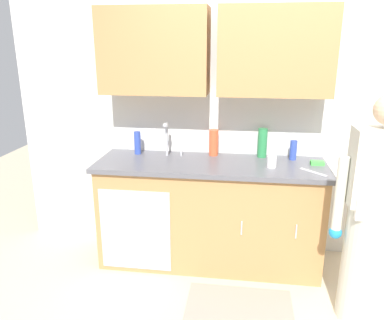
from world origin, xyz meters
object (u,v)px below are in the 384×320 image
object	(u,v)px
sink	(168,162)
person_at_sink	(372,230)
cup_by_sink	(272,162)
bottle_water_short	(293,150)
bottle_soap	(262,143)
bottle_dish_liquid	(138,143)
bottle_water_tall	(214,143)
sponge	(317,163)
knife_on_counter	(313,172)

from	to	relation	value
sink	person_at_sink	world-z (taller)	person_at_sink
person_at_sink	cup_by_sink	world-z (taller)	person_at_sink
sink	cup_by_sink	world-z (taller)	sink
bottle_water_short	bottle_soap	world-z (taller)	bottle_soap
sink	bottle_dish_liquid	xyz separation A→B (m)	(-0.32, 0.16, 0.12)
person_at_sink	cup_by_sink	size ratio (longest dim) A/B	17.31
bottle_water_tall	sponge	xyz separation A→B (m)	(0.89, -0.16, -0.10)
sink	cup_by_sink	size ratio (longest dim) A/B	5.34
knife_on_counter	bottle_dish_liquid	bearing A→B (deg)	-146.78
bottle_dish_liquid	cup_by_sink	world-z (taller)	bottle_dish_liquid
person_at_sink	bottle_soap	world-z (taller)	person_at_sink
person_at_sink	sponge	size ratio (longest dim) A/B	14.73
knife_on_counter	cup_by_sink	bearing A→B (deg)	-150.10
knife_on_counter	person_at_sink	bearing A→B (deg)	-8.10
bottle_dish_liquid	bottle_soap	distance (m)	1.13
sink	bottle_dish_liquid	distance (m)	0.37
bottle_water_short	bottle_soap	bearing A→B (deg)	170.22
bottle_dish_liquid	bottle_soap	world-z (taller)	bottle_soap
sink	knife_on_counter	size ratio (longest dim) A/B	2.08
bottle_soap	bottle_water_tall	distance (m)	0.43
bottle_water_tall	knife_on_counter	bearing A→B (deg)	-24.51
bottle_water_short	sink	bearing A→B (deg)	-170.93
bottle_dish_liquid	bottle_water_tall	world-z (taller)	bottle_water_tall
sink	knife_on_counter	distance (m)	1.21
bottle_water_tall	sponge	bearing A→B (deg)	-10.38
bottle_water_tall	bottle_dish_liquid	bearing A→B (deg)	-175.71
sink	sponge	bearing A→B (deg)	2.34
sponge	person_at_sink	bearing A→B (deg)	-67.77
person_at_sink	bottle_water_tall	size ratio (longest dim) A/B	6.86
sink	bottle_water_short	distance (m)	1.09
sponge	bottle_water_tall	bearing A→B (deg)	169.62
sink	bottle_dish_liquid	world-z (taller)	sink
bottle_water_tall	cup_by_sink	distance (m)	0.58
person_at_sink	bottle_dish_liquid	size ratio (longest dim) A/B	7.79
bottle_soap	cup_by_sink	xyz separation A→B (m)	(0.07, -0.29, -0.08)
bottle_dish_liquid	bottle_water_tall	xyz separation A→B (m)	(0.69, 0.05, 0.01)
person_at_sink	bottle_dish_liquid	world-z (taller)	person_at_sink
knife_on_counter	sponge	distance (m)	0.22
sink	bottle_water_tall	size ratio (longest dim) A/B	2.12
knife_on_counter	bottle_water_tall	bearing A→B (deg)	-159.28
bottle_soap	sponge	xyz separation A→B (m)	(0.45, -0.17, -0.11)
bottle_water_short	sponge	xyz separation A→B (m)	(0.19, -0.12, -0.07)
person_at_sink	knife_on_counter	xyz separation A→B (m)	(-0.34, 0.46, 0.25)
person_at_sink	bottle_dish_liquid	xyz separation A→B (m)	(-1.85, 0.78, 0.35)
bottle_soap	cup_by_sink	world-z (taller)	bottle_soap
bottle_dish_liquid	cup_by_sink	distance (m)	1.22
bottle_soap	sponge	world-z (taller)	bottle_soap
sink	sponge	world-z (taller)	sink
bottle_water_short	bottle_dish_liquid	xyz separation A→B (m)	(-1.39, -0.01, 0.02)
cup_by_sink	knife_on_counter	xyz separation A→B (m)	(0.32, -0.09, -0.04)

